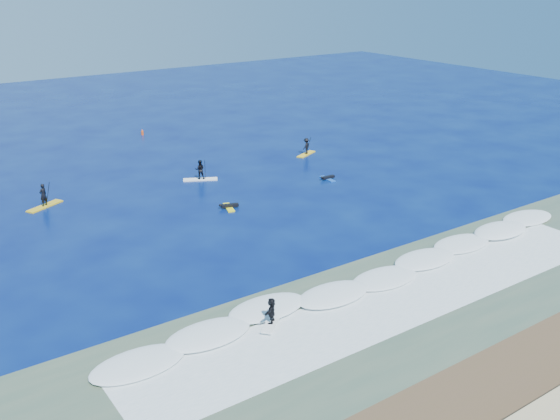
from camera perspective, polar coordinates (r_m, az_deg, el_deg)
ground at (r=45.87m, az=-0.53°, el=-1.77°), size 160.00×160.00×0.00m
wet_sand_strip at (r=32.56m, az=21.97°, el=-13.69°), size 90.00×5.00×0.08m
shallow_water at (r=36.32m, az=12.16°, el=-8.72°), size 90.00×13.00×0.01m
breaking_wave at (r=38.77m, az=7.87°, el=-6.43°), size 40.00×6.00×0.30m
whitewater at (r=36.91m, az=11.03°, el=-8.13°), size 34.00×5.00×0.02m
sup_paddler_left at (r=53.49m, az=-20.79°, el=0.99°), size 3.20×2.20×2.24m
sup_paddler_center at (r=57.05m, az=-7.33°, el=3.52°), size 3.09×2.10×2.16m
sup_paddler_right at (r=64.76m, az=2.41°, el=5.76°), size 2.90×1.86×2.01m
prone_paddler_near at (r=50.09m, az=-4.70°, el=0.34°), size 1.58×2.08×0.42m
prone_paddler_far at (r=57.07m, az=4.36°, el=2.93°), size 1.49×1.89×0.39m
wave_surfer at (r=33.42m, az=-0.79°, el=-9.31°), size 1.99×1.81×1.53m
marker_buoy at (r=74.61m, az=-12.47°, el=6.94°), size 0.29×0.29×0.70m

